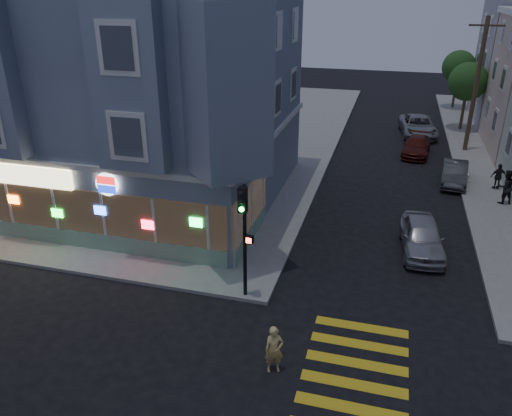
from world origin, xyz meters
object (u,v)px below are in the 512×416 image
at_px(parked_car_c, 416,146).
at_px(parked_car_d, 418,126).
at_px(fire_hydrant, 466,180).
at_px(street_tree_far, 459,67).
at_px(pedestrian_a, 506,187).
at_px(parked_car_b, 454,173).
at_px(utility_pole, 476,84).
at_px(traffic_signal, 244,224).
at_px(street_tree_near, 468,82).
at_px(pedestrian_b, 498,176).
at_px(parked_car_a, 422,237).
at_px(running_child, 274,350).

relative_size(parked_car_c, parked_car_d, 0.78).
bearing_deg(fire_hydrant, parked_car_c, 114.41).
bearing_deg(street_tree_far, parked_car_c, -102.94).
height_order(pedestrian_a, parked_car_b, pedestrian_a).
xyz_separation_m(utility_pole, traffic_signal, (-9.93, -21.81, -1.59)).
height_order(street_tree_far, pedestrian_a, street_tree_far).
xyz_separation_m(utility_pole, street_tree_near, (0.20, 6.00, -0.86)).
xyz_separation_m(pedestrian_a, traffic_signal, (-10.93, -12.21, 2.12)).
bearing_deg(pedestrian_b, parked_car_a, 46.86).
bearing_deg(street_tree_far, parked_car_a, -96.82).
relative_size(pedestrian_b, traffic_signal, 0.33).
distance_m(street_tree_far, running_child, 40.21).
xyz_separation_m(street_tree_far, parked_car_c, (-3.60, -15.67, -3.32)).
distance_m(running_child, parked_car_c, 24.02).
height_order(pedestrian_a, pedestrian_b, pedestrian_a).
xyz_separation_m(street_tree_near, parked_car_d, (-3.43, -2.47, -3.18)).
relative_size(street_tree_far, traffic_signal, 1.17).
relative_size(street_tree_far, parked_car_a, 1.22).
xyz_separation_m(running_child, pedestrian_b, (8.96, 17.79, 0.11)).
xyz_separation_m(street_tree_near, traffic_signal, (-10.13, -27.81, -0.73)).
distance_m(utility_pole, pedestrian_a, 10.35).
distance_m(street_tree_near, pedestrian_a, 15.88).
distance_m(street_tree_far, parked_car_d, 11.47).
bearing_deg(traffic_signal, pedestrian_b, 60.27).
bearing_deg(parked_car_d, running_child, -106.55).
xyz_separation_m(street_tree_far, parked_car_a, (-3.60, -30.10, -3.20)).
relative_size(street_tree_near, parked_car_d, 0.97).
height_order(running_child, traffic_signal, traffic_signal).
xyz_separation_m(pedestrian_a, parked_car_d, (-4.23, 13.14, -0.33)).
distance_m(parked_car_b, fire_hydrant, 0.96).
xyz_separation_m(running_child, parked_car_d, (4.73, 28.78, -0.04)).
height_order(pedestrian_a, parked_car_d, pedestrian_a).
bearing_deg(street_tree_near, traffic_signal, -110.02).
bearing_deg(utility_pole, pedestrian_a, -84.08).
relative_size(utility_pole, street_tree_near, 1.70).
bearing_deg(parked_car_c, pedestrian_b, -46.24).
distance_m(pedestrian_a, fire_hydrant, 2.66).
height_order(parked_car_d, fire_hydrant, parked_car_d).
relative_size(utility_pole, parked_car_c, 2.12).
distance_m(running_child, parked_car_d, 29.16).
height_order(parked_car_a, traffic_signal, traffic_signal).
relative_size(running_child, parked_car_c, 0.38).
bearing_deg(street_tree_far, traffic_signal, -105.80).
bearing_deg(parked_car_c, parked_car_b, -61.51).
distance_m(parked_car_d, traffic_signal, 26.33).
bearing_deg(fire_hydrant, parked_car_d, 102.79).
bearing_deg(pedestrian_a, parked_car_d, -92.50).
bearing_deg(traffic_signal, pedestrian_a, 55.72).
height_order(street_tree_near, traffic_signal, street_tree_near).
bearing_deg(fire_hydrant, street_tree_far, 87.62).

